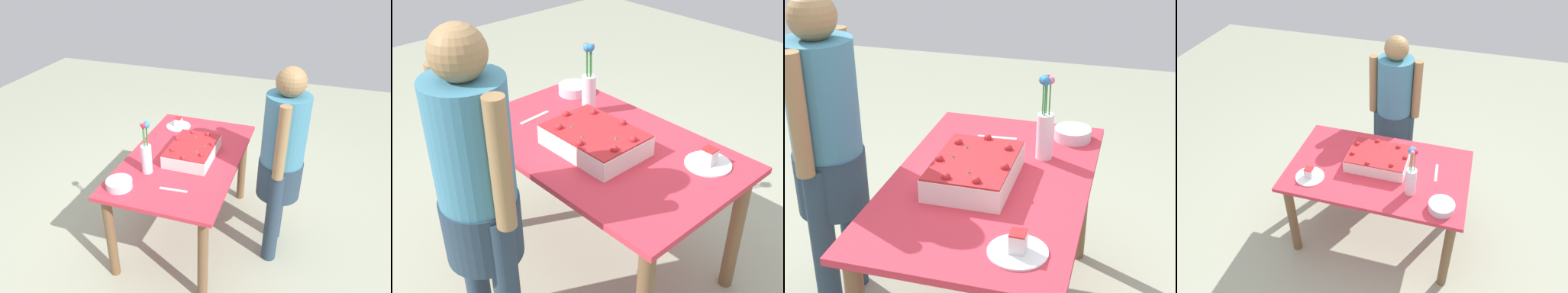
% 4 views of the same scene
% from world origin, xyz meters
% --- Properties ---
extents(ground_plane, '(8.00, 8.00, 0.00)m').
position_xyz_m(ground_plane, '(0.00, 0.00, 0.00)').
color(ground_plane, '#A0A68D').
extents(dining_table, '(1.35, 0.83, 0.73)m').
position_xyz_m(dining_table, '(0.00, 0.00, 0.61)').
color(dining_table, '#D23243').
rests_on(dining_table, ground_plane).
extents(sheet_cake, '(0.45, 0.33, 0.13)m').
position_xyz_m(sheet_cake, '(-0.02, 0.06, 0.78)').
color(sheet_cake, white).
rests_on(sheet_cake, dining_table).
extents(serving_plate_with_slice, '(0.21, 0.21, 0.08)m').
position_xyz_m(serving_plate_with_slice, '(-0.46, -0.22, 0.75)').
color(serving_plate_with_slice, white).
rests_on(serving_plate_with_slice, dining_table).
extents(cake_knife, '(0.03, 0.19, 0.00)m').
position_xyz_m(cake_knife, '(0.43, 0.08, 0.73)').
color(cake_knife, silver).
rests_on(cake_knife, dining_table).
extents(flower_vase, '(0.07, 0.07, 0.39)m').
position_xyz_m(flower_vase, '(0.28, -0.18, 0.89)').
color(flower_vase, white).
rests_on(flower_vase, dining_table).
extents(fruit_bowl, '(0.18, 0.18, 0.06)m').
position_xyz_m(fruit_bowl, '(0.51, -0.28, 0.76)').
color(fruit_bowl, silver).
rests_on(fruit_bowl, dining_table).
extents(person_standing, '(0.45, 0.31, 1.49)m').
position_xyz_m(person_standing, '(-0.05, 0.71, 0.85)').
color(person_standing, '#28394B').
rests_on(person_standing, ground_plane).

